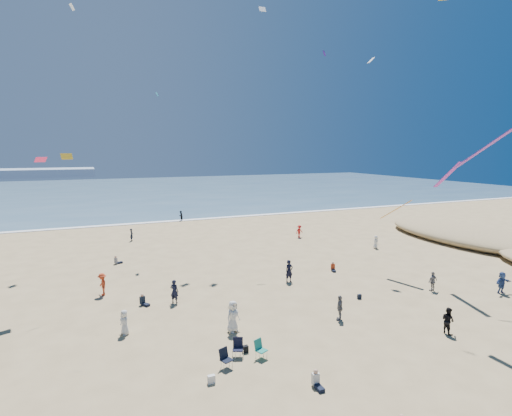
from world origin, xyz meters
name	(u,v)px	position (x,y,z in m)	size (l,w,h in m)	color
ground	(283,381)	(0.00, 0.00, 0.00)	(220.00, 220.00, 0.00)	tan
ocean	(121,191)	(0.00, 95.00, 0.03)	(220.00, 100.00, 0.06)	#476B84
surf_line	(148,223)	(0.00, 45.00, 0.04)	(220.00, 1.20, 0.08)	white
standing_flyers	(279,275)	(5.88, 12.43, 0.83)	(31.64, 50.56, 1.92)	black
seated_group	(238,304)	(1.01, 8.83, 0.42)	(18.93, 29.71, 0.84)	silver
chair_cluster	(242,352)	(-1.14, 2.44, 0.50)	(2.79, 1.58, 1.00)	black
white_tote	(211,379)	(-3.19, 1.15, 0.20)	(0.35, 0.20, 0.40)	silver
black_backpack	(245,349)	(-0.66, 3.22, 0.19)	(0.30, 0.22, 0.38)	black
navy_bag	(359,297)	(9.97, 7.25, 0.17)	(0.28, 0.18, 0.34)	black
kites_aloft	(322,102)	(9.77, 12.70, 14.70)	(41.25, 33.92, 29.09)	#EB1C42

